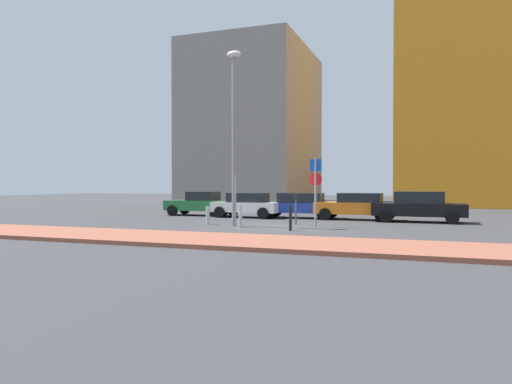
% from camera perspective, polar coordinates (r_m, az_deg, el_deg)
% --- Properties ---
extents(ground_plane, '(120.00, 120.00, 0.00)m').
position_cam_1_polar(ground_plane, '(21.54, 2.48, -4.17)').
color(ground_plane, '#38383A').
extents(sidewalk_brick, '(40.00, 3.43, 0.14)m').
position_cam_1_polar(sidewalk_brick, '(15.72, -4.42, -5.84)').
color(sidewalk_brick, '#93513D').
rests_on(sidewalk_brick, ground).
extents(parked_car_green, '(4.07, 2.01, 1.46)m').
position_cam_1_polar(parked_car_green, '(29.20, -6.77, -1.37)').
color(parked_car_green, '#237238').
rests_on(parked_car_green, ground).
extents(parked_car_white, '(4.08, 2.16, 1.41)m').
position_cam_1_polar(parked_car_white, '(27.28, -1.03, -1.52)').
color(parked_car_white, white).
rests_on(parked_car_white, ground).
extents(parked_car_blue, '(4.57, 2.11, 1.42)m').
position_cam_1_polar(parked_car_blue, '(26.95, 5.22, -1.54)').
color(parked_car_blue, '#1E389E').
rests_on(parked_car_blue, ground).
extents(parked_car_orange, '(4.29, 1.97, 1.45)m').
position_cam_1_polar(parked_car_orange, '(26.07, 12.00, -1.61)').
color(parked_car_orange, orange).
rests_on(parked_car_orange, ground).
extents(parked_car_black, '(4.54, 2.08, 1.55)m').
position_cam_1_polar(parked_car_black, '(25.36, 19.02, -1.62)').
color(parked_car_black, black).
rests_on(parked_car_black, ground).
extents(parking_sign_post, '(0.60, 0.12, 3.08)m').
position_cam_1_polar(parking_sign_post, '(21.51, 7.19, 0.99)').
color(parking_sign_post, gray).
rests_on(parking_sign_post, ground).
extents(parking_meter, '(0.18, 0.14, 1.46)m').
position_cam_1_polar(parking_meter, '(22.38, 4.81, -1.57)').
color(parking_meter, '#4C4C51').
rests_on(parking_meter, ground).
extents(street_lamp, '(0.70, 0.36, 8.02)m').
position_cam_1_polar(street_lamp, '(21.91, -2.67, 8.09)').
color(street_lamp, gray).
rests_on(street_lamp, ground).
extents(traffic_bollard_near, '(0.12, 0.12, 1.03)m').
position_cam_1_polar(traffic_bollard_near, '(19.64, 4.16, -3.17)').
color(traffic_bollard_near, black).
rests_on(traffic_bollard_near, ground).
extents(traffic_bollard_mid, '(0.18, 0.18, 0.86)m').
position_cam_1_polar(traffic_bollard_mid, '(22.78, -5.83, -2.81)').
color(traffic_bollard_mid, '#B7B7BC').
rests_on(traffic_bollard_mid, ground).
extents(traffic_bollard_far, '(0.16, 0.16, 1.00)m').
position_cam_1_polar(traffic_bollard_far, '(20.99, -1.89, -2.94)').
color(traffic_bollard_far, '#B7B7BC').
rests_on(traffic_bollard_far, ground).
extents(building_colorful_midrise, '(15.92, 12.70, 29.25)m').
position_cam_1_polar(building_colorful_midrise, '(48.76, 26.50, 15.97)').
color(building_colorful_midrise, orange).
rests_on(building_colorful_midrise, ground).
extents(building_under_construction, '(11.49, 14.77, 16.12)m').
position_cam_1_polar(building_under_construction, '(51.03, -0.24, 7.88)').
color(building_under_construction, gray).
rests_on(building_under_construction, ground).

